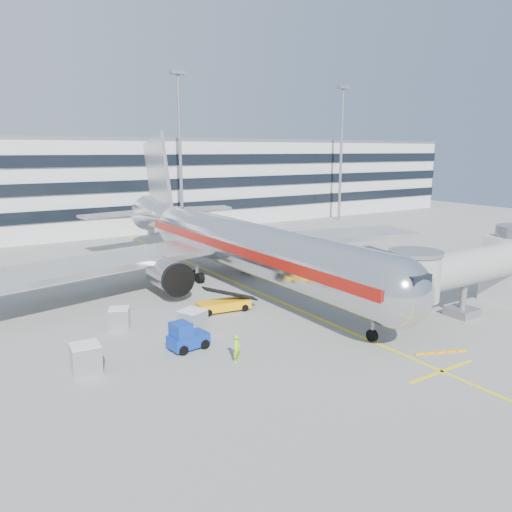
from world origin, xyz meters
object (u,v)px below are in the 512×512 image
cargo_container_front (192,322)px  cargo_container_right (119,318)px  cargo_container_left (86,358)px  ramp_worker (237,348)px  baggage_tug (186,337)px  main_jet (234,243)px  belt_loader (224,304)px

cargo_container_front → cargo_container_right: bearing=136.5°
cargo_container_left → ramp_worker: (8.69, -3.78, 0.02)m
baggage_tug → cargo_container_front: (1.74, 2.61, 0.03)m
cargo_container_left → cargo_container_right: bearing=57.4°
main_jet → belt_loader: 10.32m
belt_loader → cargo_container_front: 5.63m
belt_loader → ramp_worker: size_ratio=2.62×
belt_loader → cargo_container_right: (-8.85, 0.78, 0.16)m
cargo_container_right → ramp_worker: size_ratio=1.08×
cargo_container_right → ramp_worker: 11.31m
baggage_tug → cargo_container_left: (-6.79, 0.07, 0.04)m
baggage_tug → cargo_container_front: bearing=56.3°
belt_loader → cargo_container_right: size_ratio=2.42×
cargo_container_left → baggage_tug: bearing=-0.6°
main_jet → cargo_container_right: main_jet is taller
cargo_container_left → cargo_container_front: size_ratio=0.82×
cargo_container_front → ramp_worker: (0.16, -6.32, 0.02)m
cargo_container_right → ramp_worker: ramp_worker is taller
cargo_container_right → cargo_container_front: bearing=-43.5°
belt_loader → baggage_tug: bearing=-136.8°
main_jet → baggage_tug: size_ratio=17.81×
baggage_tug → cargo_container_right: bearing=110.9°
main_jet → cargo_container_left: 23.45m
cargo_container_left → cargo_container_right: (4.24, 6.62, -0.10)m
cargo_container_left → ramp_worker: 9.48m
cargo_container_left → cargo_container_front: (8.53, 2.54, -0.00)m
cargo_container_left → cargo_container_right: cargo_container_left is taller
main_jet → cargo_container_left: size_ratio=27.44×
cargo_container_front → cargo_container_left: bearing=-163.4°
cargo_container_left → cargo_container_right: size_ratio=0.92×
belt_loader → ramp_worker: belt_loader is taller
cargo_container_left → belt_loader: bearing=24.1°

